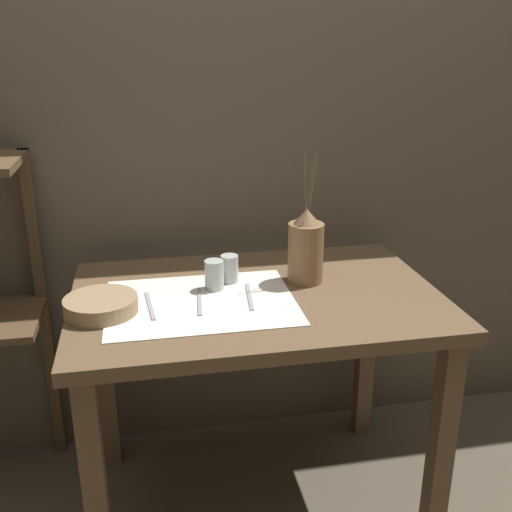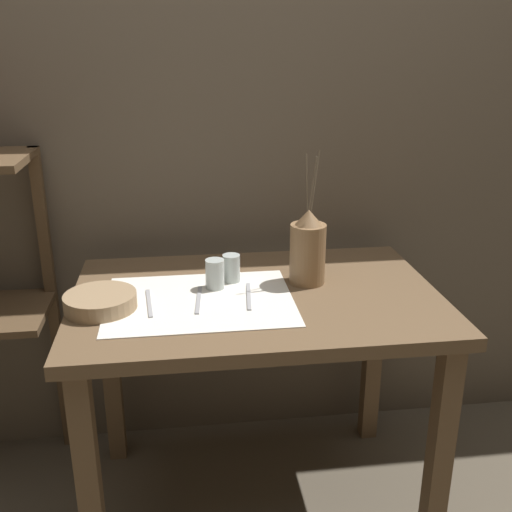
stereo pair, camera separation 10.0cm
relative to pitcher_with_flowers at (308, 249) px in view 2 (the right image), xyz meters
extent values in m
plane|color=brown|center=(-0.17, -0.07, -0.89)|extent=(12.00, 12.00, 0.00)
cube|color=brown|center=(-0.17, 0.41, 0.31)|extent=(7.00, 0.06, 2.40)
cube|color=brown|center=(-0.17, -0.07, -0.13)|extent=(1.10, 0.74, 0.04)
cube|color=brown|center=(-0.66, -0.37, -0.52)|extent=(0.06, 0.06, 0.74)
cube|color=brown|center=(0.32, -0.37, -0.52)|extent=(0.06, 0.06, 0.74)
cube|color=brown|center=(-0.66, 0.24, -0.52)|extent=(0.06, 0.06, 0.74)
cube|color=brown|center=(0.32, 0.24, -0.52)|extent=(0.06, 0.06, 0.74)
cube|color=brown|center=(-0.86, 0.34, -0.30)|extent=(0.04, 0.04, 1.17)
cube|color=white|center=(-0.34, -0.10, -0.11)|extent=(0.55, 0.42, 0.00)
cylinder|color=olive|center=(0.00, 0.00, -0.02)|extent=(0.11, 0.11, 0.19)
cone|color=olive|center=(0.00, 0.00, 0.10)|extent=(0.08, 0.08, 0.05)
cylinder|color=brown|center=(-0.01, -0.02, 0.21)|extent=(0.01, 0.01, 0.17)
cylinder|color=brown|center=(0.01, -0.02, 0.22)|extent=(0.03, 0.02, 0.18)
cylinder|color=brown|center=(0.01, 0.01, 0.21)|extent=(0.02, 0.01, 0.16)
cylinder|color=#9E7F5B|center=(-0.62, -0.12, -0.09)|extent=(0.20, 0.20, 0.05)
cylinder|color=#B7C1BC|center=(-0.29, -0.01, -0.06)|extent=(0.06, 0.06, 0.09)
cylinder|color=#B7C1BC|center=(-0.24, 0.04, -0.06)|extent=(0.06, 0.06, 0.09)
cube|color=#A8A8AD|center=(-0.49, -0.11, -0.11)|extent=(0.03, 0.19, 0.00)
cube|color=#A8A8AD|center=(-0.35, -0.10, -0.11)|extent=(0.03, 0.19, 0.00)
cube|color=#A8A8AD|center=(-0.20, -0.10, -0.11)|extent=(0.03, 0.19, 0.00)
camera|label=1|loc=(-0.49, -1.70, 0.61)|focal=42.00mm
camera|label=2|loc=(-0.39, -1.71, 0.61)|focal=42.00mm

